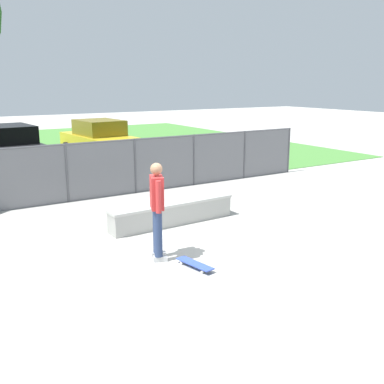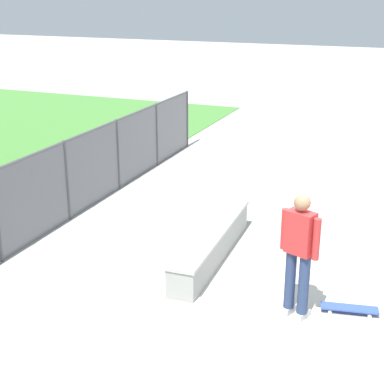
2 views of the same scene
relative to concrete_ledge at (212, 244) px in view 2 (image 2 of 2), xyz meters
The scene contains 5 objects.
ground_plane 1.87m from the concrete_ledge, 104.19° to the right, with size 80.00×80.00×0.00m, color #ADAAA3.
concrete_ledge is the anchor object (origin of this frame).
skateboarder 2.29m from the concrete_ledge, 126.54° to the right, with size 0.38×0.57×1.82m.
skateboard 2.61m from the concrete_ledge, 110.59° to the right, with size 0.35×0.82×0.09m.
chainlink_fence 3.33m from the concrete_ledge, 97.95° to the left, with size 14.30×0.07×1.62m.
Camera 2 is at (-7.89, -1.27, 4.36)m, focal length 53.58 mm.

